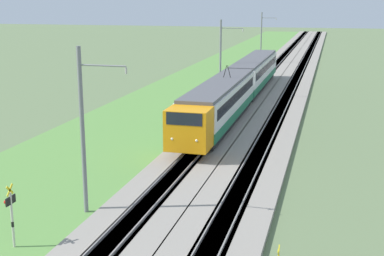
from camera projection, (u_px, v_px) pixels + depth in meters
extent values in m
cube|color=gray|center=(256.00, 87.00, 65.97)|extent=(240.00, 4.40, 0.30)
cube|color=gray|center=(291.00, 89.00, 64.90)|extent=(240.00, 4.40, 0.30)
cube|color=#4C4238|center=(256.00, 87.00, 65.97)|extent=(240.00, 1.57, 0.30)
cube|color=gray|center=(252.00, 85.00, 66.05)|extent=(240.00, 0.07, 0.15)
cube|color=gray|center=(260.00, 86.00, 65.78)|extent=(240.00, 0.07, 0.15)
cube|color=#4C4238|center=(291.00, 89.00, 64.90)|extent=(240.00, 1.57, 0.30)
cube|color=gray|center=(287.00, 87.00, 64.98)|extent=(240.00, 0.07, 0.15)
cube|color=gray|center=(296.00, 87.00, 64.72)|extent=(240.00, 0.07, 0.15)
cube|color=#5B8E42|center=(202.00, 86.00, 67.67)|extent=(240.00, 13.46, 0.12)
cube|color=orange|center=(189.00, 129.00, 35.45)|extent=(2.39, 2.87, 2.73)
cube|color=black|center=(187.00, 116.00, 34.89)|extent=(1.72, 2.39, 0.82)
sphere|color=#F2EAC6|center=(172.00, 139.00, 34.68)|extent=(0.20, 0.20, 0.20)
sphere|color=#F2EAC6|center=(197.00, 140.00, 34.27)|extent=(0.20, 0.20, 0.20)
cube|color=#196B47|center=(220.00, 112.00, 45.36)|extent=(18.20, 2.99, 0.77)
cube|color=silver|center=(221.00, 97.00, 45.04)|extent=(18.20, 2.99, 1.97)
cube|color=black|center=(221.00, 95.00, 45.00)|extent=(16.74, 3.01, 0.83)
cube|color=#515156|center=(221.00, 83.00, 44.78)|extent=(18.20, 2.75, 0.25)
cube|color=black|center=(220.00, 120.00, 45.51)|extent=(17.29, 2.54, 0.55)
cylinder|color=black|center=(193.00, 139.00, 38.74)|extent=(0.86, 0.12, 0.86)
cylinder|color=black|center=(207.00, 140.00, 38.48)|extent=(0.86, 0.12, 0.86)
cube|color=#196B47|center=(254.00, 79.00, 64.16)|extent=(20.59, 2.99, 0.77)
cube|color=silver|center=(255.00, 68.00, 63.84)|extent=(20.59, 2.99, 1.97)
cube|color=black|center=(255.00, 67.00, 63.80)|extent=(18.94, 3.01, 0.83)
cube|color=#515156|center=(255.00, 59.00, 63.58)|extent=(20.59, 2.75, 0.25)
cube|color=black|center=(254.00, 85.00, 64.31)|extent=(19.56, 2.54, 0.55)
cylinder|color=black|center=(225.00, 71.00, 47.23)|extent=(0.06, 0.33, 1.08)
cylinder|color=black|center=(229.00, 71.00, 47.14)|extent=(0.06, 0.33, 1.08)
cube|color=black|center=(200.00, 151.00, 38.82)|extent=(0.10, 0.10, 0.00)
cube|color=yellow|center=(278.00, 254.00, 16.77)|extent=(0.49, 0.03, 0.49)
cube|color=yellow|center=(278.00, 254.00, 16.77)|extent=(0.49, 0.03, 0.49)
cylinder|color=beige|center=(12.00, 221.00, 23.23)|extent=(0.11, 0.11, 2.65)
cylinder|color=black|center=(13.00, 224.00, 23.26)|extent=(0.12, 0.12, 0.25)
cube|color=black|center=(11.00, 200.00, 23.00)|extent=(0.70, 0.06, 0.36)
sphere|color=red|center=(6.00, 202.00, 22.81)|extent=(0.20, 0.20, 0.20)
sphere|color=red|center=(12.00, 198.00, 23.23)|extent=(0.20, 0.20, 0.20)
cube|color=yellow|center=(10.00, 190.00, 22.89)|extent=(0.49, 0.03, 0.49)
cube|color=yellow|center=(10.00, 190.00, 22.89)|extent=(0.49, 0.03, 0.49)
cylinder|color=slate|center=(83.00, 133.00, 26.44)|extent=(0.22, 0.22, 8.57)
cylinder|color=slate|center=(102.00, 66.00, 25.35)|extent=(0.08, 2.40, 0.08)
cylinder|color=#B2ADA8|center=(126.00, 71.00, 25.11)|extent=(0.10, 0.10, 0.30)
cylinder|color=slate|center=(220.00, 60.00, 57.95)|extent=(0.22, 0.22, 8.64)
cylinder|color=slate|center=(232.00, 28.00, 56.86)|extent=(0.08, 2.40, 0.08)
cylinder|color=#B2ADA8|center=(243.00, 30.00, 56.61)|extent=(0.10, 0.10, 0.30)
cylinder|color=slate|center=(261.00, 39.00, 89.47)|extent=(0.22, 0.22, 8.65)
cylinder|color=slate|center=(269.00, 18.00, 88.37)|extent=(0.08, 2.40, 0.08)
cylinder|color=#B2ADA8|center=(276.00, 19.00, 88.12)|extent=(0.10, 0.10, 0.30)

